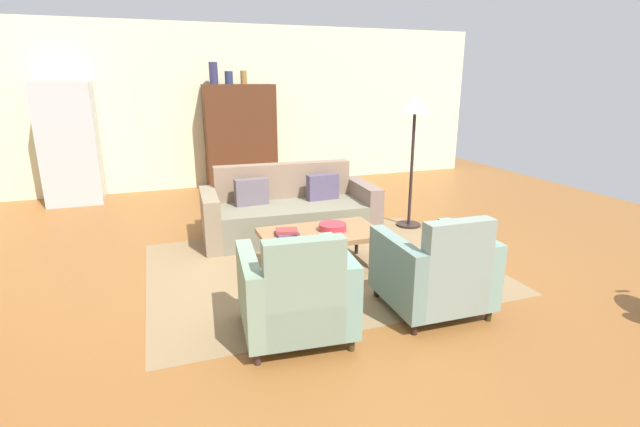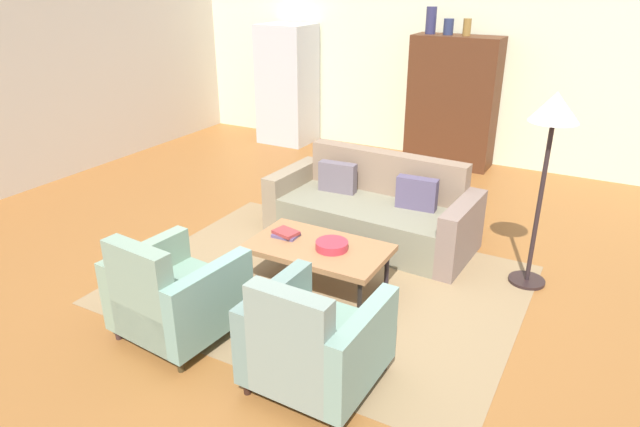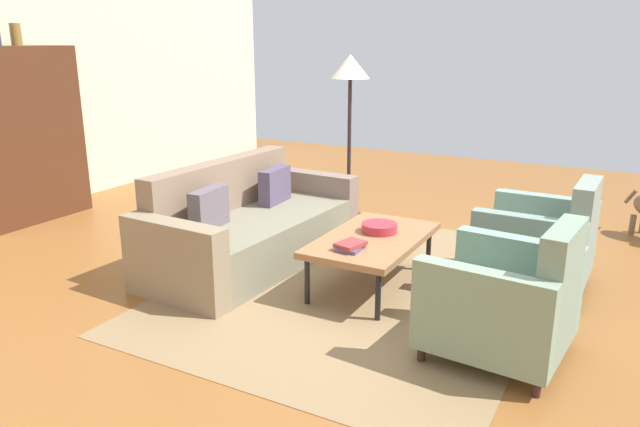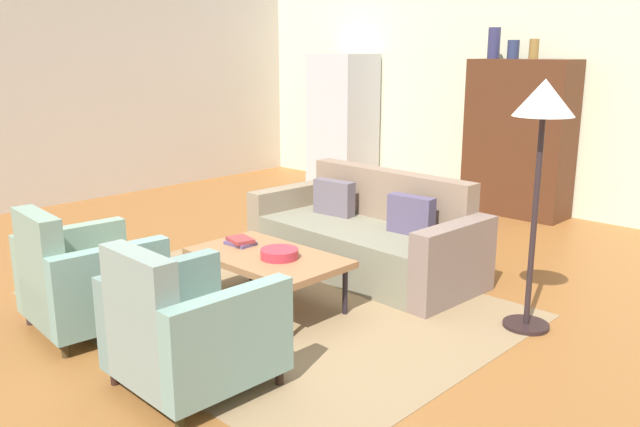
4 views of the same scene
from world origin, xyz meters
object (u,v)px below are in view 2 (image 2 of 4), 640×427
(coffee_table, at_px, (319,249))
(fruit_bowl, at_px, (332,245))
(cabinet, at_px, (453,102))
(vase_round, at_px, (449,27))
(vase_small, at_px, (467,27))
(armchair_left, at_px, (172,297))
(armchair_right, at_px, (312,345))
(refrigerator, at_px, (287,85))
(floor_lamp, at_px, (552,126))
(couch, at_px, (374,212))
(book_stack, at_px, (286,234))
(vase_tall, at_px, (431,20))

(coffee_table, height_order, fruit_bowl, fruit_bowl)
(cabinet, height_order, vase_round, vase_round)
(vase_round, xyz_separation_m, vase_small, (0.25, 0.00, 0.01))
(armchair_left, xyz_separation_m, vase_round, (0.40, 5.15, 1.56))
(armchair_left, relative_size, armchair_right, 1.00)
(cabinet, height_order, vase_small, vase_small)
(armchair_left, relative_size, refrigerator, 0.48)
(armchair_left, xyz_separation_m, floor_lamp, (2.21, 2.15, 1.10))
(vase_small, height_order, refrigerator, vase_small)
(couch, bearing_deg, cabinet, -86.06)
(refrigerator, bearing_deg, armchair_right, -56.67)
(refrigerator, bearing_deg, fruit_bowl, -53.71)
(armchair_right, height_order, book_stack, armchair_right)
(armchair_left, distance_m, armchair_right, 1.20)
(book_stack, xyz_separation_m, floor_lamp, (1.95, 0.96, 1.01))
(coffee_table, xyz_separation_m, vase_tall, (-0.45, 3.98, 1.60))
(coffee_table, bearing_deg, armchair_left, -117.46)
(couch, distance_m, coffee_table, 1.19)
(vase_tall, distance_m, vase_small, 0.50)
(armchair_left, bearing_deg, book_stack, 82.84)
(couch, relative_size, armchair_right, 2.43)
(couch, height_order, armchair_left, armchair_left)
(fruit_bowl, height_order, refrigerator, refrigerator)
(vase_tall, xyz_separation_m, vase_round, (0.25, 0.00, -0.07))
(armchair_left, relative_size, floor_lamp, 0.51)
(couch, xyz_separation_m, vase_small, (0.04, 2.80, 1.62))
(couch, bearing_deg, armchair_left, 78.20)
(book_stack, bearing_deg, floor_lamp, 26.24)
(coffee_table, height_order, refrigerator, refrigerator)
(fruit_bowl, relative_size, floor_lamp, 0.16)
(coffee_table, bearing_deg, fruit_bowl, -0.00)
(coffee_table, distance_m, armchair_left, 1.31)
(cabinet, bearing_deg, couch, -88.79)
(armchair_right, distance_m, fruit_bowl, 1.26)
(armchair_right, distance_m, book_stack, 1.52)
(vase_round, distance_m, vase_small, 0.25)
(vase_small, bearing_deg, floor_lamp, -62.43)
(couch, height_order, coffee_table, couch)
(floor_lamp, bearing_deg, cabinet, 119.01)
(couch, xyz_separation_m, book_stack, (-0.35, -1.16, 0.15))
(fruit_bowl, xyz_separation_m, vase_small, (-0.08, 3.98, 1.46))
(book_stack, height_order, refrigerator, refrigerator)
(book_stack, bearing_deg, coffee_table, -3.88)
(vase_small, bearing_deg, armchair_left, -97.21)
(armchair_left, height_order, book_stack, armchair_left)
(coffee_table, height_order, book_stack, book_stack)
(cabinet, xyz_separation_m, vase_tall, (-0.40, -0.00, 1.08))
(coffee_table, relative_size, book_stack, 4.97)
(armchair_left, height_order, vase_round, vase_round)
(vase_small, bearing_deg, vase_round, 180.00)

